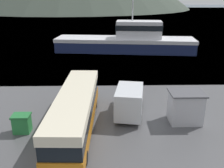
% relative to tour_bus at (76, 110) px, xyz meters
% --- Properties ---
extents(water_surface, '(240.00, 240.00, 0.00)m').
position_rel_tour_bus_xyz_m(water_surface, '(0.10, 129.95, -1.73)').
color(water_surface, '#3D5160').
rests_on(water_surface, ground).
extents(tour_bus, '(2.98, 12.20, 3.05)m').
position_rel_tour_bus_xyz_m(tour_bus, '(0.00, 0.00, 0.00)').
color(tour_bus, '#B26614').
rests_on(tour_bus, ground).
extents(delivery_van, '(3.02, 5.71, 2.63)m').
position_rel_tour_bus_xyz_m(delivery_van, '(4.36, 2.55, -0.36)').
color(delivery_van, silver).
rests_on(delivery_van, ground).
extents(fishing_boat, '(25.77, 8.64, 10.92)m').
position_rel_tour_bus_xyz_m(fishing_boat, '(6.31, 28.50, 0.31)').
color(fishing_boat, '#19234C').
rests_on(fishing_boat, water_surface).
extents(storage_bin, '(1.35, 1.08, 1.46)m').
position_rel_tour_bus_xyz_m(storage_bin, '(-4.15, -0.26, -0.99)').
color(storage_bin, '#287F3D').
rests_on(storage_bin, ground).
extents(dock_kiosk, '(2.79, 2.21, 2.63)m').
position_rel_tour_bus_xyz_m(dock_kiosk, '(8.84, 1.17, -0.40)').
color(dock_kiosk, '#B2B2B7').
rests_on(dock_kiosk, ground).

